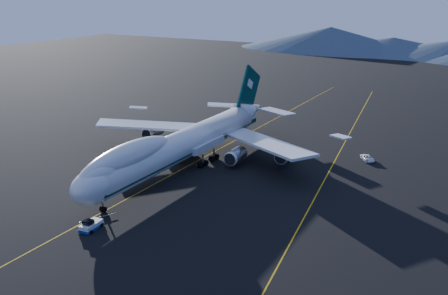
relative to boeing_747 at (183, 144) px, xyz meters
The scene contains 6 objects.
ground 5.81m from the boeing_747, 90.00° to the right, with size 500.00×500.00×0.00m, color black.
taxiway_line_main 5.80m from the boeing_747, 90.00° to the right, with size 0.25×220.00×0.01m, color #CA9A0B.
taxiway_line_side 32.14m from the boeing_747, 18.38° to the left, with size 0.25×200.00×0.01m, color #CA9A0B.
boeing_747 is the anchor object (origin of this frame).
pushback_tug 33.27m from the boeing_747, 84.76° to the right, with size 2.75×4.43×1.86m.
service_van 43.66m from the boeing_747, 36.05° to the left, with size 2.17×4.70×1.31m, color silver.
Camera 1 is at (60.06, -88.09, 39.15)m, focal length 40.00 mm.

